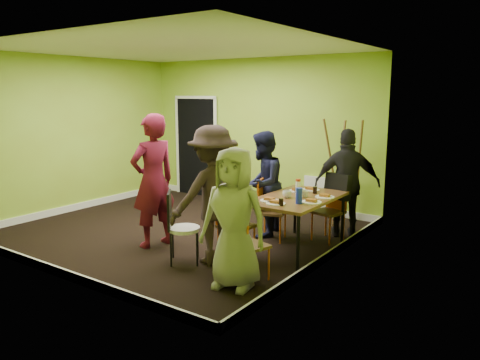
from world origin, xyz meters
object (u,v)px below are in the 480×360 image
object	(u,v)px
easel	(343,172)
thermos	(298,189)
person_back_end	(347,183)
person_left_far	(263,184)
person_front_end	(234,218)
chair_front_end	(245,240)
dining_table	(297,201)
chair_bentwood	(179,224)
orange_bottle	(300,192)
person_left_near	(213,195)
chair_left_far	(268,206)
person_standing	(153,181)
chair_left_near	(232,218)
chair_back_end	(336,193)
blue_bottle	(299,196)

from	to	relation	value
easel	thermos	xyz separation A→B (m)	(0.04, -1.67, 0.00)
easel	person_back_end	bearing A→B (deg)	-62.92
person_left_far	person_front_end	size ratio (longest dim) A/B	1.01
chair_front_end	dining_table	bearing A→B (deg)	108.93
chair_bentwood	orange_bottle	world-z (taller)	chair_bentwood
person_left_near	chair_bentwood	bearing A→B (deg)	-28.57
chair_left_far	dining_table	bearing A→B (deg)	56.66
easel	orange_bottle	size ratio (longest dim) A/B	24.35
person_standing	person_front_end	size ratio (longest dim) A/B	1.19
chair_left_far	person_front_end	xyz separation A→B (m)	(0.60, -1.69, 0.28)
dining_table	person_front_end	bearing A→B (deg)	-89.22
chair_left_far	person_standing	bearing A→B (deg)	-61.41
chair_bentwood	thermos	distance (m)	1.67
chair_left_near	orange_bottle	size ratio (longest dim) A/B	13.34
chair_back_end	orange_bottle	world-z (taller)	chair_back_end
dining_table	blue_bottle	world-z (taller)	blue_bottle
chair_back_end	person_standing	world-z (taller)	person_standing
thermos	blue_bottle	xyz separation A→B (m)	(0.19, -0.33, -0.01)
chair_back_end	blue_bottle	bearing A→B (deg)	102.49
chair_bentwood	person_front_end	size ratio (longest dim) A/B	0.59
orange_bottle	person_front_end	xyz separation A→B (m)	(0.05, -1.67, 0.01)
person_left_far	person_front_end	bearing A→B (deg)	7.30
chair_left_near	easel	world-z (taller)	easel
dining_table	orange_bottle	world-z (taller)	orange_bottle
chair_back_end	person_left_near	xyz separation A→B (m)	(-0.88, -1.81, 0.19)
chair_left_far	orange_bottle	size ratio (longest dim) A/B	12.68
thermos	person_back_end	world-z (taller)	person_back_end
chair_front_end	chair_bentwood	bearing A→B (deg)	-164.41
blue_bottle	orange_bottle	bearing A→B (deg)	115.75
chair_bentwood	dining_table	bearing A→B (deg)	103.43
person_back_end	chair_bentwood	bearing A→B (deg)	35.14
chair_left_near	person_left_near	distance (m)	0.45
chair_left_far	chair_left_near	distance (m)	0.94
orange_bottle	chair_left_near	bearing A→B (deg)	-119.53
orange_bottle	person_left_near	xyz separation A→B (m)	(-0.62, -1.19, 0.10)
person_front_end	blue_bottle	bearing A→B (deg)	69.74
chair_left_far	easel	xyz separation A→B (m)	(0.55, 1.48, 0.35)
person_back_end	person_left_near	bearing A→B (deg)	39.48
dining_table	chair_left_near	bearing A→B (deg)	-126.12
person_left_near	dining_table	bearing A→B (deg)	172.00
orange_bottle	person_front_end	distance (m)	1.67
person_front_end	dining_table	bearing A→B (deg)	79.42
chair_bentwood	chair_back_end	bearing A→B (deg)	110.57
chair_left_far	easel	size ratio (longest dim) A/B	0.52
blue_bottle	person_left_near	distance (m)	1.10
chair_back_end	person_standing	size ratio (longest dim) A/B	0.52
person_front_end	orange_bottle	bearing A→B (deg)	80.51
chair_left_near	person_left_near	world-z (taller)	person_left_near
person_back_end	easel	bearing A→B (deg)	-87.55
chair_left_near	person_back_end	xyz separation A→B (m)	(0.88, 1.74, 0.28)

